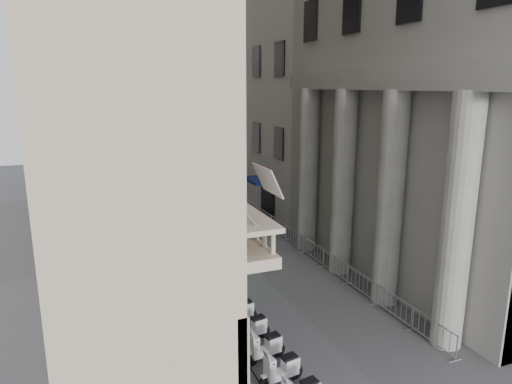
% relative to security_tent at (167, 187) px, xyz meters
% --- Properties ---
extents(far_building, '(22.00, 10.00, 30.00)m').
position_rel_security_tent_xyz_m(far_building, '(3.15, 22.61, 11.89)').
color(far_building, '#A7A59E').
rests_on(far_building, ground).
extents(iron_fence, '(0.30, 28.00, 1.40)m').
position_rel_security_tent_xyz_m(iron_fence, '(-1.15, -7.39, -3.11)').
color(iron_fence, black).
rests_on(iron_fence, ground).
extents(blue_awning, '(1.60, 3.00, 3.00)m').
position_rel_security_tent_xyz_m(blue_awning, '(7.30, 0.61, -3.11)').
color(blue_awning, navy).
rests_on(blue_awning, ground).
extents(scooter_1, '(1.47, 0.77, 1.50)m').
position_rel_security_tent_xyz_m(scooter_1, '(0.20, -19.31, -3.11)').
color(scooter_1, silver).
rests_on(scooter_1, ground).
extents(scooter_2, '(1.47, 0.77, 1.50)m').
position_rel_security_tent_xyz_m(scooter_2, '(0.20, -17.84, -3.11)').
color(scooter_2, silver).
rests_on(scooter_2, ground).
extents(scooter_3, '(1.47, 0.77, 1.50)m').
position_rel_security_tent_xyz_m(scooter_3, '(0.20, -16.37, -3.11)').
color(scooter_3, silver).
rests_on(scooter_3, ground).
extents(scooter_4, '(1.47, 0.77, 1.50)m').
position_rel_security_tent_xyz_m(scooter_4, '(0.20, -14.89, -3.11)').
color(scooter_4, silver).
rests_on(scooter_4, ground).
extents(scooter_5, '(1.47, 0.77, 1.50)m').
position_rel_security_tent_xyz_m(scooter_5, '(0.20, -13.42, -3.11)').
color(scooter_5, silver).
rests_on(scooter_5, ground).
extents(scooter_6, '(1.47, 0.77, 1.50)m').
position_rel_security_tent_xyz_m(scooter_6, '(0.20, -11.94, -3.11)').
color(scooter_6, silver).
rests_on(scooter_6, ground).
extents(scooter_7, '(1.47, 0.77, 1.50)m').
position_rel_security_tent_xyz_m(scooter_7, '(0.20, -10.47, -3.11)').
color(scooter_7, silver).
rests_on(scooter_7, ground).
extents(scooter_8, '(1.47, 0.77, 1.50)m').
position_rel_security_tent_xyz_m(scooter_8, '(0.20, -9.00, -3.11)').
color(scooter_8, silver).
rests_on(scooter_8, ground).
extents(scooter_9, '(1.47, 0.77, 1.50)m').
position_rel_security_tent_xyz_m(scooter_9, '(0.20, -7.52, -3.11)').
color(scooter_9, silver).
rests_on(scooter_9, ground).
extents(scooter_10, '(1.47, 0.77, 1.50)m').
position_rel_security_tent_xyz_m(scooter_10, '(0.20, -6.05, -3.11)').
color(scooter_10, silver).
rests_on(scooter_10, ground).
extents(scooter_11, '(1.47, 0.77, 1.50)m').
position_rel_security_tent_xyz_m(scooter_11, '(0.20, -4.57, -3.11)').
color(scooter_11, silver).
rests_on(scooter_11, ground).
extents(barrier_0, '(0.60, 2.40, 1.10)m').
position_rel_security_tent_xyz_m(barrier_0, '(6.85, -19.32, -3.11)').
color(barrier_0, '#B3B5BB').
rests_on(barrier_0, ground).
extents(barrier_1, '(0.60, 2.40, 1.10)m').
position_rel_security_tent_xyz_m(barrier_1, '(6.85, -16.82, -3.11)').
color(barrier_1, '#B3B5BB').
rests_on(barrier_1, ground).
extents(barrier_2, '(0.60, 2.40, 1.10)m').
position_rel_security_tent_xyz_m(barrier_2, '(6.85, -14.32, -3.11)').
color(barrier_2, '#B3B5BB').
rests_on(barrier_2, ground).
extents(barrier_3, '(0.60, 2.40, 1.10)m').
position_rel_security_tent_xyz_m(barrier_3, '(6.85, -11.82, -3.11)').
color(barrier_3, '#B3B5BB').
rests_on(barrier_3, ground).
extents(barrier_4, '(0.60, 2.40, 1.10)m').
position_rel_security_tent_xyz_m(barrier_4, '(6.85, -9.32, -3.11)').
color(barrier_4, '#B3B5BB').
rests_on(barrier_4, ground).
extents(barrier_5, '(0.60, 2.40, 1.10)m').
position_rel_security_tent_xyz_m(barrier_5, '(6.85, -6.82, -3.11)').
color(barrier_5, '#B3B5BB').
rests_on(barrier_5, ground).
extents(barrier_6, '(0.60, 2.40, 1.10)m').
position_rel_security_tent_xyz_m(barrier_6, '(6.85, -4.32, -3.11)').
color(barrier_6, '#B3B5BB').
rests_on(barrier_6, ground).
extents(barrier_7, '(0.60, 2.40, 1.10)m').
position_rel_security_tent_xyz_m(barrier_7, '(6.85, -1.82, -3.11)').
color(barrier_7, '#B3B5BB').
rests_on(barrier_7, ground).
extents(barrier_8, '(0.60, 2.40, 1.10)m').
position_rel_security_tent_xyz_m(barrier_8, '(6.85, 0.68, -3.11)').
color(barrier_8, '#B3B5BB').
rests_on(barrier_8, ground).
extents(security_tent, '(4.58, 4.58, 3.72)m').
position_rel_security_tent_xyz_m(security_tent, '(0.00, 0.00, 0.00)').
color(security_tent, silver).
rests_on(security_tent, ground).
extents(street_lamp, '(2.40, 0.59, 7.41)m').
position_rel_security_tent_xyz_m(street_lamp, '(0.17, -1.23, 1.26)').
color(street_lamp, '#92949A').
rests_on(street_lamp, ground).
extents(info_kiosk, '(0.49, 0.96, 1.96)m').
position_rel_security_tent_xyz_m(info_kiosk, '(0.49, -11.36, -2.12)').
color(info_kiosk, black).
rests_on(info_kiosk, ground).
extents(pedestrian_a, '(0.71, 0.59, 1.67)m').
position_rel_security_tent_xyz_m(pedestrian_a, '(2.28, 2.70, -2.27)').
color(pedestrian_a, '#0C1233').
rests_on(pedestrian_a, ground).
extents(pedestrian_b, '(1.22, 1.20, 1.98)m').
position_rel_security_tent_xyz_m(pedestrian_b, '(4.84, -0.26, -2.12)').
color(pedestrian_b, black).
rests_on(pedestrian_b, ground).
extents(pedestrian_c, '(0.93, 0.79, 1.60)m').
position_rel_security_tent_xyz_m(pedestrian_c, '(2.15, 7.89, -2.31)').
color(pedestrian_c, black).
rests_on(pedestrian_c, ground).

